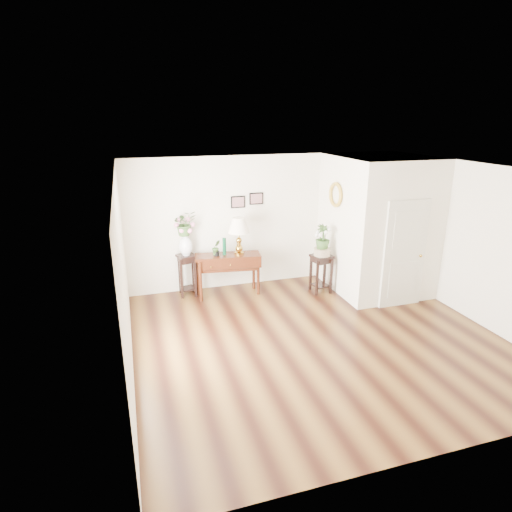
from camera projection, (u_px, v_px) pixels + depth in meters
name	position (u px, v px, depth m)	size (l,w,h in m)	color
floor	(318.00, 339.00, 7.17)	(6.00, 5.50, 0.02)	brown
ceiling	(327.00, 170.00, 6.29)	(6.00, 5.50, 0.02)	white
wall_back	(267.00, 221.00, 9.23)	(6.00, 0.02, 2.80)	white
wall_front	(442.00, 346.00, 4.24)	(6.00, 0.02, 2.80)	white
wall_left	(124.00, 281.00, 5.90)	(0.02, 5.50, 2.80)	white
wall_right	(477.00, 244.00, 7.57)	(0.02, 5.50, 2.80)	white
partition	(377.00, 224.00, 8.93)	(1.80, 1.95, 2.80)	white
door	(404.00, 254.00, 8.13)	(0.90, 0.05, 2.10)	beige
art_print_left	(238.00, 202.00, 8.89)	(0.30, 0.02, 0.25)	black
art_print_right	(256.00, 199.00, 8.98)	(0.30, 0.02, 0.25)	black
wall_ornament	(335.00, 195.00, 8.57)	(0.51, 0.51, 0.07)	gold
console_table	(228.00, 275.00, 8.80)	(1.32, 0.44, 0.88)	black
table_lamp	(239.00, 237.00, 8.62)	(0.44, 0.44, 0.76)	#A98029
green_vase	(224.00, 247.00, 8.59)	(0.07, 0.07, 0.36)	#07341C
potted_plant	(216.00, 248.00, 8.55)	(0.17, 0.14, 0.31)	#325423
plant_stand_a	(187.00, 275.00, 8.80)	(0.34, 0.34, 0.88)	black
porcelain_vase	(186.00, 244.00, 8.59)	(0.27, 0.27, 0.46)	silver
lily_arrangement	(184.00, 224.00, 8.45)	(0.45, 0.39, 0.50)	#325423
plant_stand_b	(321.00, 274.00, 8.97)	(0.38, 0.38, 0.81)	black
ceramic_bowl	(322.00, 252.00, 8.82)	(0.34, 0.34, 0.15)	#B4AE9D
narcissus	(323.00, 237.00, 8.72)	(0.29, 0.29, 0.52)	#325423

